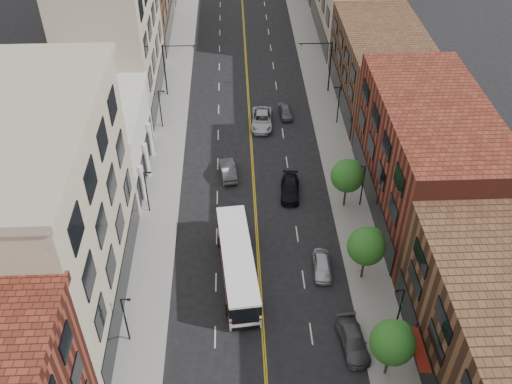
{
  "coord_description": "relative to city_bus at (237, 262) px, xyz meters",
  "views": [
    {
      "loc": [
        -1.83,
        -20.82,
        39.34
      ],
      "look_at": [
        -0.07,
        20.68,
        5.0
      ],
      "focal_mm": 40.0,
      "sensor_mm": 36.0,
      "label": 1
    }
  ],
  "objects": [
    {
      "name": "car_parked_mid",
      "position": [
        9.19,
        -7.97,
        -1.15
      ],
      "size": [
        2.45,
        5.05,
        1.41
      ],
      "primitive_type": "imported",
      "rotation": [
        0.0,
        0.0,
        0.1
      ],
      "color": "#4B4C50",
      "rests_on": "ground"
    },
    {
      "name": "car_parked_far",
      "position": [
        7.8,
        0.37,
        -1.17
      ],
      "size": [
        1.87,
        4.15,
        1.38
      ],
      "primitive_type": "imported",
      "rotation": [
        0.0,
        0.0,
        -0.06
      ],
      "color": "silver",
      "rests_on": "ground"
    },
    {
      "name": "lamp_r_3",
      "position": [
        12.95,
        25.38,
        1.11
      ],
      "size": [
        0.81,
        0.55,
        5.05
      ],
      "color": "black",
      "rests_on": "sidewalk_right"
    },
    {
      "name": "tree_r_1",
      "position": [
        11.39,
        -10.55,
        2.27
      ],
      "size": [
        3.4,
        3.4,
        5.59
      ],
      "color": "black",
      "rests_on": "sidewalk_right"
    },
    {
      "name": "lamp_r_1",
      "position": [
        12.95,
        -6.62,
        1.11
      ],
      "size": [
        0.81,
        0.55,
        5.05
      ],
      "color": "black",
      "rests_on": "sidewalk_right"
    },
    {
      "name": "lamp_l_2",
      "position": [
        -8.95,
        9.38,
        1.11
      ],
      "size": [
        0.81,
        0.55,
        5.05
      ],
      "color": "black",
      "rests_on": "sidewalk_left"
    },
    {
      "name": "car_lane_c",
      "position": [
        6.65,
        27.38,
        -1.22
      ],
      "size": [
        1.82,
        3.87,
        1.28
      ],
      "primitive_type": "imported",
      "rotation": [
        0.0,
        0.0,
        0.09
      ],
      "color": "#545459",
      "rests_on": "ground"
    },
    {
      "name": "lamp_l_3",
      "position": [
        -8.95,
        25.38,
        1.11
      ],
      "size": [
        0.81,
        0.55,
        5.05
      ],
      "color": "black",
      "rests_on": "sidewalk_left"
    },
    {
      "name": "tree_r_2",
      "position": [
        11.39,
        -0.55,
        2.27
      ],
      "size": [
        3.4,
        3.4,
        5.59
      ],
      "color": "black",
      "rests_on": "sidewalk_right"
    },
    {
      "name": "lamp_l_1",
      "position": [
        -8.95,
        -6.62,
        1.11
      ],
      "size": [
        0.81,
        0.55,
        5.05
      ],
      "color": "black",
      "rests_on": "sidewalk_left"
    },
    {
      "name": "bldg_r_mid",
      "position": [
        19.0,
        9.38,
        4.14
      ],
      "size": [
        10.0,
        22.0,
        12.0
      ],
      "primitive_type": "cube",
      "color": "#5A2217",
      "rests_on": "ground"
    },
    {
      "name": "sidewalk_right",
      "position": [
        12.0,
        20.38,
        -1.78
      ],
      "size": [
        4.0,
        110.0,
        0.15
      ],
      "primitive_type": "cube",
      "color": "gray",
      "rests_on": "ground"
    },
    {
      "name": "bldg_l_far_a",
      "position": [
        -15.0,
        33.38,
        7.14
      ],
      "size": [
        10.0,
        20.0,
        18.0
      ],
      "primitive_type": "cube",
      "color": "tan",
      "rests_on": "ground"
    },
    {
      "name": "car_lane_behind",
      "position": [
        -0.8,
        15.2,
        -1.11
      ],
      "size": [
        2.14,
        4.71,
        1.5
      ],
      "primitive_type": "imported",
      "rotation": [
        0.0,
        0.0,
        3.27
      ],
      "color": "#4A4A4F",
      "rests_on": "ground"
    },
    {
      "name": "signal_mast_right",
      "position": [
        12.27,
        33.38,
        2.79
      ],
      "size": [
        4.49,
        0.18,
        7.2
      ],
      "color": "black",
      "rests_on": "sidewalk_right"
    },
    {
      "name": "lamp_r_2",
      "position": [
        12.95,
        9.38,
        1.11
      ],
      "size": [
        0.81,
        0.55,
        5.05
      ],
      "color": "black",
      "rests_on": "sidewalk_right"
    },
    {
      "name": "bldg_l_white",
      "position": [
        -15.0,
        16.38,
        2.14
      ],
      "size": [
        10.0,
        14.0,
        8.0
      ],
      "primitive_type": "cube",
      "color": "silver",
      "rests_on": "ground"
    },
    {
      "name": "bldg_r_far_a",
      "position": [
        19.0,
        30.38,
        3.14
      ],
      "size": [
        10.0,
        20.0,
        10.0
      ],
      "primitive_type": "cube",
      "color": "#543521",
      "rests_on": "ground"
    },
    {
      "name": "car_lane_a",
      "position": [
        5.83,
        11.61,
        -1.16
      ],
      "size": [
        2.42,
        5.01,
        1.41
      ],
      "primitive_type": "imported",
      "rotation": [
        0.0,
        0.0,
        -0.09
      ],
      "color": "black",
      "rests_on": "ground"
    },
    {
      "name": "tree_r_3",
      "position": [
        11.39,
        9.45,
        2.27
      ],
      "size": [
        3.4,
        3.4,
        5.59
      ],
      "color": "black",
      "rests_on": "sidewalk_right"
    },
    {
      "name": "bldg_l_tanoffice",
      "position": [
        -15.0,
        -1.62,
        7.14
      ],
      "size": [
        10.0,
        22.0,
        18.0
      ],
      "primitive_type": "cube",
      "color": "tan",
      "rests_on": "ground"
    },
    {
      "name": "city_bus",
      "position": [
        0.0,
        0.0,
        0.0
      ],
      "size": [
        3.85,
        12.62,
        3.2
      ],
      "rotation": [
        0.0,
        0.0,
        0.09
      ],
      "color": "white",
      "rests_on": "ground"
    },
    {
      "name": "signal_mast_left",
      "position": [
        -8.27,
        33.38,
        2.79
      ],
      "size": [
        4.49,
        0.18,
        7.2
      ],
      "color": "black",
      "rests_on": "sidewalk_left"
    },
    {
      "name": "car_lane_b",
      "position": [
        3.5,
        25.35,
        -1.06
      ],
      "size": [
        3.07,
        5.95,
        1.6
      ],
      "primitive_type": "imported",
      "rotation": [
        0.0,
        0.0,
        -0.07
      ],
      "color": "#B6B9BF",
      "rests_on": "ground"
    },
    {
      "name": "sidewalk_left",
      "position": [
        -8.0,
        20.38,
        -1.78
      ],
      "size": [
        4.0,
        110.0,
        0.15
      ],
      "primitive_type": "cube",
      "color": "gray",
      "rests_on": "ground"
    }
  ]
}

